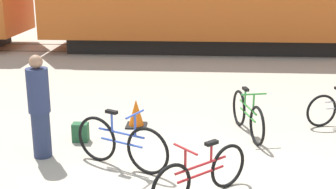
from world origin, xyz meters
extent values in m
cube|color=black|center=(0.00, 11.08, 0.28)|extent=(9.28, 2.24, 0.55)
cube|color=#4C4238|center=(0.00, 10.36, 0.01)|extent=(47.34, 0.07, 0.01)
cube|color=#4C4238|center=(0.00, 11.80, 0.01)|extent=(47.34, 0.07, 0.01)
torus|color=black|center=(-0.40, -0.35, 0.33)|extent=(0.52, 0.48, 0.66)
torus|color=black|center=(0.37, 0.35, 0.33)|extent=(0.52, 0.48, 0.66)
cylinder|color=#A31E23|center=(-0.01, 0.00, 0.50)|extent=(0.70, 0.64, 0.04)
cylinder|color=#A31E23|center=(-0.01, 0.00, 0.36)|extent=(0.64, 0.59, 0.04)
cylinder|color=#A31E23|center=(0.12, 0.13, 0.63)|extent=(0.04, 0.04, 0.27)
cube|color=black|center=(0.12, 0.13, 0.77)|extent=(0.20, 0.19, 0.05)
cylinder|color=#A31E23|center=(-0.23, -0.19, 0.65)|extent=(0.04, 0.04, 0.30)
cylinder|color=#A31E23|center=(-0.23, -0.19, 0.80)|extent=(0.33, 0.36, 0.03)
torus|color=black|center=(-0.82, 0.71, 0.38)|extent=(0.70, 0.39, 0.76)
torus|color=black|center=(-1.70, 1.15, 0.38)|extent=(0.70, 0.39, 0.76)
cylinder|color=#3351B7|center=(-1.26, 0.93, 0.57)|extent=(0.79, 0.42, 0.04)
cylinder|color=#3351B7|center=(-1.26, 0.93, 0.42)|extent=(0.72, 0.39, 0.04)
cylinder|color=#3351B7|center=(-1.41, 1.01, 0.73)|extent=(0.04, 0.04, 0.32)
cube|color=black|center=(-1.41, 1.01, 0.89)|extent=(0.21, 0.16, 0.05)
cylinder|color=#3351B7|center=(-1.02, 0.81, 0.75)|extent=(0.04, 0.04, 0.35)
cylinder|color=#3351B7|center=(-1.02, 0.81, 0.93)|extent=(0.24, 0.43, 0.03)
torus|color=black|center=(0.98, 2.01, 0.36)|extent=(0.21, 0.71, 0.71)
torus|color=black|center=(0.74, 3.02, 0.36)|extent=(0.21, 0.71, 0.71)
cylinder|color=#338C38|center=(0.86, 2.51, 0.54)|extent=(0.24, 0.90, 0.04)
cylinder|color=#338C38|center=(0.86, 2.51, 0.39)|extent=(0.22, 0.82, 0.04)
cylinder|color=#338C38|center=(0.82, 2.69, 0.69)|extent=(0.04, 0.04, 0.30)
cube|color=black|center=(0.82, 2.69, 0.84)|extent=(0.12, 0.21, 0.05)
cylinder|color=#338C38|center=(0.93, 2.23, 0.70)|extent=(0.04, 0.04, 0.33)
cylinder|color=#338C38|center=(0.93, 2.23, 0.87)|extent=(0.46, 0.13, 0.03)
torus|color=black|center=(2.35, 3.03, 0.33)|extent=(0.64, 0.26, 0.66)
cylinder|color=#283351|center=(-2.65, 1.26, 0.39)|extent=(0.30, 0.30, 0.78)
cylinder|color=navy|center=(-2.65, 1.26, 1.15)|extent=(0.36, 0.36, 0.73)
sphere|color=#A37556|center=(-2.65, 1.26, 1.62)|extent=(0.22, 0.22, 0.22)
cube|color=#235633|center=(-2.18, 1.97, 0.17)|extent=(0.28, 0.20, 0.34)
cube|color=black|center=(-1.28, 2.82, 0.01)|extent=(0.40, 0.40, 0.03)
cone|color=orange|center=(-1.28, 2.82, 0.28)|extent=(0.32, 0.32, 0.55)
camera|label=1|loc=(-0.09, -5.83, 3.18)|focal=50.00mm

